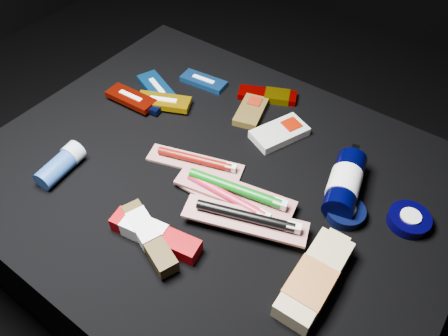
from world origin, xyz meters
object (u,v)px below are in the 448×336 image
Objects in this scene: bodywash_bottle at (314,280)px; deodorant_stick at (61,165)px; toothpaste_carton_red at (152,233)px; lotion_bottle at (345,183)px.

deodorant_stick is (-0.55, -0.08, 0.00)m from bodywash_bottle.
bodywash_bottle reaches higher than toothpaste_carton_red.
lotion_bottle is at bearing 42.43° from toothpaste_carton_red.
bodywash_bottle is (0.05, -0.22, -0.01)m from lotion_bottle.
bodywash_bottle is 1.70× the size of deodorant_stick.
bodywash_bottle is 0.55m from deodorant_stick.
deodorant_stick is at bearing -173.73° from bodywash_bottle.
toothpaste_carton_red is at bearing -141.52° from lotion_bottle.
toothpaste_carton_red is (-0.24, -0.31, -0.01)m from lotion_bottle.
toothpaste_carton_red is at bearing -164.17° from bodywash_bottle.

